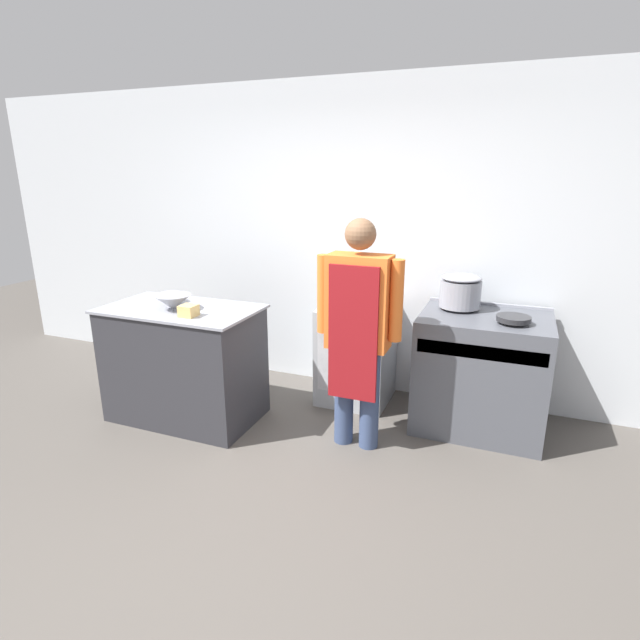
# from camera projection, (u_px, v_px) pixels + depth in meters

# --- Properties ---
(ground_plane) EXTENTS (14.00, 14.00, 0.00)m
(ground_plane) POSITION_uv_depth(u_px,v_px,m) (232.00, 527.00, 2.84)
(ground_plane) COLOR #4C4742
(wall_back) EXTENTS (8.00, 0.05, 2.70)m
(wall_back) POSITION_uv_depth(u_px,v_px,m) (355.00, 241.00, 4.40)
(wall_back) COLOR silver
(wall_back) RESTS_ON ground_plane
(prep_counter) EXTENTS (1.21, 0.70, 0.93)m
(prep_counter) POSITION_uv_depth(u_px,v_px,m) (185.00, 363.00, 4.01)
(prep_counter) COLOR #2D2D33
(prep_counter) RESTS_ON ground_plane
(stove) EXTENTS (0.95, 0.73, 0.93)m
(stove) POSITION_uv_depth(u_px,v_px,m) (481.00, 372.00, 3.85)
(stove) COLOR #4C4F56
(stove) RESTS_ON ground_plane
(fridge_unit) EXTENTS (0.59, 0.57, 0.84)m
(fridge_unit) POSITION_uv_depth(u_px,v_px,m) (356.00, 354.00, 4.32)
(fridge_unit) COLOR #A8ADB2
(fridge_unit) RESTS_ON ground_plane
(person_cook) EXTENTS (0.61, 0.24, 1.65)m
(person_cook) POSITION_uv_depth(u_px,v_px,m) (358.00, 324.00, 3.44)
(person_cook) COLOR #38476B
(person_cook) RESTS_ON ground_plane
(mixing_bowl) EXTENTS (0.28, 0.28, 0.11)m
(mixing_bowl) POSITION_uv_depth(u_px,v_px,m) (173.00, 302.00, 3.81)
(mixing_bowl) COLOR gray
(mixing_bowl) RESTS_ON prep_counter
(small_bowl) EXTENTS (0.18, 0.18, 0.08)m
(small_bowl) POSITION_uv_depth(u_px,v_px,m) (171.00, 298.00, 4.02)
(small_bowl) COLOR gray
(small_bowl) RESTS_ON prep_counter
(plastic_tub) EXTENTS (0.12, 0.12, 0.08)m
(plastic_tub) POSITION_uv_depth(u_px,v_px,m) (189.00, 311.00, 3.64)
(plastic_tub) COLOR #D8B266
(plastic_tub) RESTS_ON prep_counter
(stock_pot) EXTENTS (0.31, 0.31, 0.26)m
(stock_pot) POSITION_uv_depth(u_px,v_px,m) (460.00, 291.00, 3.87)
(stock_pot) COLOR gray
(stock_pot) RESTS_ON stove
(saute_pan) EXTENTS (0.24, 0.24, 0.04)m
(saute_pan) POSITION_uv_depth(u_px,v_px,m) (514.00, 319.00, 3.53)
(saute_pan) COLOR #262628
(saute_pan) RESTS_ON stove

